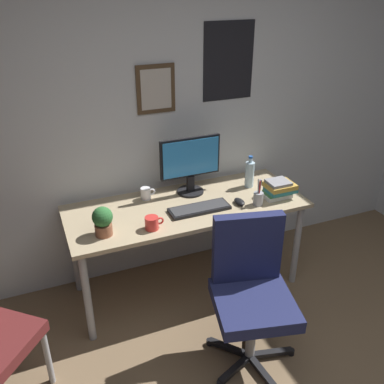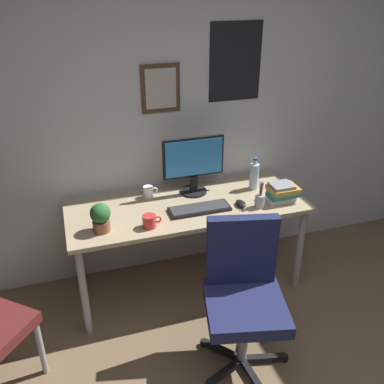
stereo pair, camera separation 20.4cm
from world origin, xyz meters
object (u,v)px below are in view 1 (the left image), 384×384
coffee_mug_far (152,223)px  potted_plant (103,220)px  keyboard (199,209)px  monitor (190,163)px  pen_cup (258,198)px  office_chair (251,286)px  book_stack_left (279,189)px  computer_mouse (239,202)px  water_bottle (250,174)px  coffee_mug_near (146,193)px

coffee_mug_far → potted_plant: 0.31m
keyboard → potted_plant: potted_plant is taller
monitor → pen_cup: size_ratio=2.30×
office_chair → pen_cup: 0.72m
monitor → keyboard: (-0.05, -0.28, -0.23)m
pen_cup → book_stack_left: size_ratio=0.89×
pen_cup → keyboard: bearing=168.6°
computer_mouse → water_bottle: (0.20, 0.23, 0.09)m
coffee_mug_far → monitor: bearing=42.6°
monitor → office_chair: bearing=-89.4°
water_bottle → keyboard: bearing=-158.3°
computer_mouse → monitor: bearing=129.4°
office_chair → coffee_mug_near: 1.05m
potted_plant → office_chair: bearing=-38.9°
monitor → book_stack_left: (0.57, -0.33, -0.17)m
potted_plant → monitor: bearing=25.1°
office_chair → monitor: size_ratio=2.07×
keyboard → computer_mouse: computer_mouse is taller
water_bottle → office_chair: bearing=-117.7°
computer_mouse → potted_plant: bearing=-178.1°
pen_cup → water_bottle: bearing=73.4°
monitor → coffee_mug_far: (-0.43, -0.39, -0.20)m
keyboard → coffee_mug_far: 0.40m
coffee_mug_near → potted_plant: 0.53m
coffee_mug_near → potted_plant: potted_plant is taller
coffee_mug_near → water_bottle: bearing=-7.5°
pen_cup → potted_plant: bearing=178.7°
coffee_mug_near → pen_cup: (0.71, -0.39, 0.01)m
book_stack_left → coffee_mug_far: bearing=-176.4°
office_chair → coffee_mug_near: (-0.35, 0.96, 0.24)m
book_stack_left → coffee_mug_near: bearing=158.9°
computer_mouse → book_stack_left: bearing=-3.6°
keyboard → computer_mouse: 0.30m
keyboard → computer_mouse: bearing=-5.0°
keyboard → pen_cup: 0.43m
coffee_mug_far → book_stack_left: 0.99m
monitor → pen_cup: bearing=-44.5°
monitor → coffee_mug_far: 0.61m
keyboard → water_bottle: (0.50, 0.20, 0.09)m
office_chair → water_bottle: (0.45, 0.85, 0.30)m
office_chair → pen_cup: bearing=57.4°
office_chair → potted_plant: office_chair is taller
coffee_mug_far → book_stack_left: book_stack_left is taller
keyboard → pen_cup: size_ratio=2.15×
potted_plant → pen_cup: size_ratio=0.98×
coffee_mug_far → potted_plant: (-0.30, 0.05, 0.06)m
potted_plant → coffee_mug_near: bearing=43.1°
potted_plant → coffee_mug_far: bearing=-9.4°
monitor → coffee_mug_far: size_ratio=3.65×
keyboard → potted_plant: (-0.68, -0.06, 0.09)m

